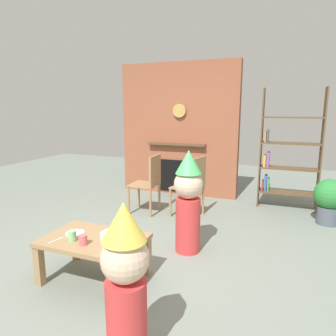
{
  "coord_description": "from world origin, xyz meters",
  "views": [
    {
      "loc": [
        1.32,
        -2.64,
        1.57
      ],
      "look_at": [
        0.15,
        0.4,
        0.93
      ],
      "focal_mm": 31.91,
      "sensor_mm": 36.0,
      "label": 1
    }
  ],
  "objects_px": {
    "paper_cup_near_right": "(83,240)",
    "paper_plate_front": "(113,233)",
    "paper_cup_center": "(72,236)",
    "dining_chair_middle": "(193,183)",
    "paper_cup_near_left": "(104,238)",
    "potted_plant_tall": "(329,199)",
    "dining_chair_left": "(150,180)",
    "paper_plate_rear": "(75,233)",
    "child_with_cone_hat": "(126,282)",
    "birthday_cake_slice": "(131,233)",
    "child_in_pink": "(188,199)",
    "coffee_table": "(94,245)",
    "bookshelf": "(286,155)",
    "paper_cup_far_left": "(121,247)"
  },
  "relations": [
    {
      "from": "bookshelf",
      "to": "child_in_pink",
      "type": "distance_m",
      "value": 2.27
    },
    {
      "from": "birthday_cake_slice",
      "to": "child_in_pink",
      "type": "height_order",
      "value": "child_in_pink"
    },
    {
      "from": "paper_cup_far_left",
      "to": "coffee_table",
      "type": "bearing_deg",
      "value": 159.13
    },
    {
      "from": "paper_cup_near_left",
      "to": "dining_chair_middle",
      "type": "relative_size",
      "value": 0.12
    },
    {
      "from": "coffee_table",
      "to": "child_in_pink",
      "type": "distance_m",
      "value": 1.11
    },
    {
      "from": "bookshelf",
      "to": "paper_cup_center",
      "type": "xyz_separation_m",
      "value": [
        -1.77,
        -3.01,
        -0.4
      ]
    },
    {
      "from": "bookshelf",
      "to": "paper_cup_near_right",
      "type": "bearing_deg",
      "value": -118.14
    },
    {
      "from": "paper_cup_near_right",
      "to": "paper_plate_front",
      "type": "xyz_separation_m",
      "value": [
        0.11,
        0.3,
        -0.04
      ]
    },
    {
      "from": "dining_chair_left",
      "to": "paper_plate_front",
      "type": "bearing_deg",
      "value": 101.84
    },
    {
      "from": "paper_plate_front",
      "to": "child_in_pink",
      "type": "bearing_deg",
      "value": 53.3
    },
    {
      "from": "paper_plate_rear",
      "to": "birthday_cake_slice",
      "type": "distance_m",
      "value": 0.55
    },
    {
      "from": "paper_plate_rear",
      "to": "potted_plant_tall",
      "type": "height_order",
      "value": "potted_plant_tall"
    },
    {
      "from": "paper_cup_near_left",
      "to": "dining_chair_middle",
      "type": "distance_m",
      "value": 2.02
    },
    {
      "from": "coffee_table",
      "to": "paper_cup_near_right",
      "type": "xyz_separation_m",
      "value": [
        -0.0,
        -0.15,
        0.12
      ]
    },
    {
      "from": "paper_cup_near_right",
      "to": "paper_cup_center",
      "type": "relative_size",
      "value": 0.94
    },
    {
      "from": "paper_plate_rear",
      "to": "paper_cup_near_right",
      "type": "bearing_deg",
      "value": -37.55
    },
    {
      "from": "bookshelf",
      "to": "paper_plate_rear",
      "type": "bearing_deg",
      "value": -122.65
    },
    {
      "from": "paper_cup_near_left",
      "to": "paper_plate_rear",
      "type": "xyz_separation_m",
      "value": [
        -0.38,
        0.09,
        -0.05
      ]
    },
    {
      "from": "potted_plant_tall",
      "to": "paper_cup_near_left",
      "type": "bearing_deg",
      "value": -130.6
    },
    {
      "from": "dining_chair_left",
      "to": "dining_chair_middle",
      "type": "distance_m",
      "value": 0.67
    },
    {
      "from": "birthday_cake_slice",
      "to": "potted_plant_tall",
      "type": "bearing_deg",
      "value": 49.26
    },
    {
      "from": "paper_cup_near_right",
      "to": "dining_chair_left",
      "type": "bearing_deg",
      "value": 98.0
    },
    {
      "from": "dining_chair_middle",
      "to": "paper_cup_near_right",
      "type": "bearing_deg",
      "value": 91.97
    },
    {
      "from": "paper_cup_near_left",
      "to": "birthday_cake_slice",
      "type": "relative_size",
      "value": 1.05
    },
    {
      "from": "paper_cup_center",
      "to": "potted_plant_tall",
      "type": "bearing_deg",
      "value": 46.14
    },
    {
      "from": "bookshelf",
      "to": "potted_plant_tall",
      "type": "height_order",
      "value": "bookshelf"
    },
    {
      "from": "paper_cup_near_right",
      "to": "dining_chair_left",
      "type": "relative_size",
      "value": 0.1
    },
    {
      "from": "paper_cup_center",
      "to": "paper_cup_far_left",
      "type": "relative_size",
      "value": 1.11
    },
    {
      "from": "birthday_cake_slice",
      "to": "child_in_pink",
      "type": "bearing_deg",
      "value": 66.46
    },
    {
      "from": "paper_cup_center",
      "to": "dining_chair_middle",
      "type": "relative_size",
      "value": 0.11
    },
    {
      "from": "paper_plate_rear",
      "to": "paper_cup_near_left",
      "type": "bearing_deg",
      "value": -12.79
    },
    {
      "from": "dining_chair_middle",
      "to": "paper_plate_front",
      "type": "bearing_deg",
      "value": 93.73
    },
    {
      "from": "bookshelf",
      "to": "potted_plant_tall",
      "type": "relative_size",
      "value": 2.99
    },
    {
      "from": "paper_plate_front",
      "to": "dining_chair_middle",
      "type": "xyz_separation_m",
      "value": [
        0.27,
        1.78,
        0.09
      ]
    },
    {
      "from": "child_with_cone_hat",
      "to": "paper_plate_front",
      "type": "bearing_deg",
      "value": -9.88
    },
    {
      "from": "dining_chair_left",
      "to": "coffee_table",
      "type": "bearing_deg",
      "value": 97.56
    },
    {
      "from": "paper_cup_near_left",
      "to": "paper_cup_far_left",
      "type": "bearing_deg",
      "value": -18.76
    },
    {
      "from": "dining_chair_middle",
      "to": "potted_plant_tall",
      "type": "distance_m",
      "value": 1.89
    },
    {
      "from": "paper_cup_center",
      "to": "dining_chair_middle",
      "type": "distance_m",
      "value": 2.12
    },
    {
      "from": "paper_cup_center",
      "to": "dining_chair_middle",
      "type": "height_order",
      "value": "dining_chair_middle"
    },
    {
      "from": "child_in_pink",
      "to": "paper_cup_near_right",
      "type": "bearing_deg",
      "value": 4.18
    },
    {
      "from": "paper_cup_near_left",
      "to": "potted_plant_tall",
      "type": "height_order",
      "value": "potted_plant_tall"
    },
    {
      "from": "coffee_table",
      "to": "paper_plate_rear",
      "type": "distance_m",
      "value": 0.23
    },
    {
      "from": "coffee_table",
      "to": "dining_chair_middle",
      "type": "bearing_deg",
      "value": 78.98
    },
    {
      "from": "bookshelf",
      "to": "paper_plate_front",
      "type": "distance_m",
      "value": 3.16
    },
    {
      "from": "paper_cup_near_left",
      "to": "child_in_pink",
      "type": "relative_size",
      "value": 0.09
    },
    {
      "from": "coffee_table",
      "to": "paper_cup_center",
      "type": "xyz_separation_m",
      "value": [
        -0.14,
        -0.12,
        0.12
      ]
    },
    {
      "from": "coffee_table",
      "to": "dining_chair_left",
      "type": "bearing_deg",
      "value": 98.69
    },
    {
      "from": "paper_cup_far_left",
      "to": "potted_plant_tall",
      "type": "xyz_separation_m",
      "value": [
        1.85,
        2.48,
        -0.1
      ]
    },
    {
      "from": "birthday_cake_slice",
      "to": "paper_cup_near_right",
      "type": "bearing_deg",
      "value": -139.18
    }
  ]
}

